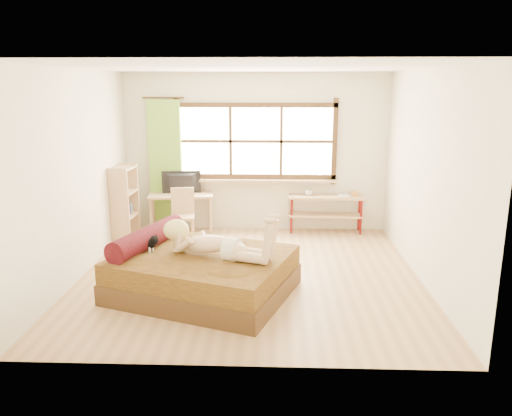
{
  "coord_description": "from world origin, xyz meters",
  "views": [
    {
      "loc": [
        0.32,
        -6.3,
        2.49
      ],
      "look_at": [
        0.08,
        0.2,
        0.88
      ],
      "focal_mm": 35.0,
      "sensor_mm": 36.0,
      "label": 1
    }
  ],
  "objects_px": {
    "chair": "(183,211)",
    "woman": "(214,232)",
    "bed": "(200,272)",
    "kitten": "(146,242)",
    "bookshelf": "(125,204)",
    "desk": "(181,199)",
    "pipe_shelf": "(327,205)"
  },
  "relations": [
    {
      "from": "bed",
      "to": "kitten",
      "type": "relative_size",
      "value": 8.07
    },
    {
      "from": "bed",
      "to": "chair",
      "type": "relative_size",
      "value": 2.85
    },
    {
      "from": "chair",
      "to": "bookshelf",
      "type": "xyz_separation_m",
      "value": [
        -0.9,
        -0.17,
        0.16
      ]
    },
    {
      "from": "bed",
      "to": "chair",
      "type": "distance_m",
      "value": 2.28
    },
    {
      "from": "bed",
      "to": "bookshelf",
      "type": "height_order",
      "value": "bookshelf"
    },
    {
      "from": "chair",
      "to": "woman",
      "type": "bearing_deg",
      "value": -77.87
    },
    {
      "from": "chair",
      "to": "pipe_shelf",
      "type": "distance_m",
      "value": 2.46
    },
    {
      "from": "bed",
      "to": "pipe_shelf",
      "type": "relative_size",
      "value": 1.87
    },
    {
      "from": "kitten",
      "to": "bookshelf",
      "type": "bearing_deg",
      "value": 132.78
    },
    {
      "from": "bed",
      "to": "kitten",
      "type": "bearing_deg",
      "value": -167.49
    },
    {
      "from": "kitten",
      "to": "desk",
      "type": "xyz_separation_m",
      "value": [
        -0.02,
        2.48,
        -0.03
      ]
    },
    {
      "from": "desk",
      "to": "pipe_shelf",
      "type": "relative_size",
      "value": 0.88
    },
    {
      "from": "woman",
      "to": "bookshelf",
      "type": "bearing_deg",
      "value": 148.77
    },
    {
      "from": "chair",
      "to": "pipe_shelf",
      "type": "relative_size",
      "value": 0.66
    },
    {
      "from": "bed",
      "to": "bookshelf",
      "type": "distance_m",
      "value": 2.54
    },
    {
      "from": "woman",
      "to": "chair",
      "type": "xyz_separation_m",
      "value": [
        -0.8,
        2.25,
        -0.33
      ]
    },
    {
      "from": "bed",
      "to": "woman",
      "type": "distance_m",
      "value": 0.57
    },
    {
      "from": "kitten",
      "to": "chair",
      "type": "height_order",
      "value": "chair"
    },
    {
      "from": "woman",
      "to": "pipe_shelf",
      "type": "height_order",
      "value": "woman"
    },
    {
      "from": "desk",
      "to": "pipe_shelf",
      "type": "distance_m",
      "value": 2.5
    },
    {
      "from": "desk",
      "to": "pipe_shelf",
      "type": "xyz_separation_m",
      "value": [
        2.5,
        0.12,
        -0.12
      ]
    },
    {
      "from": "woman",
      "to": "desk",
      "type": "relative_size",
      "value": 1.23
    },
    {
      "from": "bed",
      "to": "desk",
      "type": "height_order",
      "value": "bed"
    },
    {
      "from": "woman",
      "to": "chair",
      "type": "height_order",
      "value": "woman"
    },
    {
      "from": "woman",
      "to": "bookshelf",
      "type": "xyz_separation_m",
      "value": [
        -1.7,
        2.08,
        -0.17
      ]
    },
    {
      "from": "woman",
      "to": "pipe_shelf",
      "type": "relative_size",
      "value": 1.08
    },
    {
      "from": "woman",
      "to": "bookshelf",
      "type": "height_order",
      "value": "bookshelf"
    },
    {
      "from": "chair",
      "to": "bookshelf",
      "type": "bearing_deg",
      "value": -176.6
    },
    {
      "from": "woman",
      "to": "desk",
      "type": "xyz_separation_m",
      "value": [
        -0.89,
        2.63,
        -0.21
      ]
    },
    {
      "from": "kitten",
      "to": "pipe_shelf",
      "type": "relative_size",
      "value": 0.23
    },
    {
      "from": "woman",
      "to": "kitten",
      "type": "distance_m",
      "value": 0.9
    },
    {
      "from": "woman",
      "to": "kitten",
      "type": "xyz_separation_m",
      "value": [
        -0.87,
        0.15,
        -0.18
      ]
    }
  ]
}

